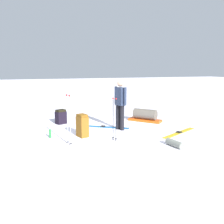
% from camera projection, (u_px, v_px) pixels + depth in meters
% --- Properties ---
extents(ground_plane, '(80.00, 80.00, 0.00)m').
position_uv_depth(ground_plane, '(112.00, 133.00, 7.82)').
color(ground_plane, white).
extents(skier_standing, '(0.54, 0.32, 1.70)m').
position_uv_depth(skier_standing, '(120.00, 102.00, 8.09)').
color(skier_standing, black).
rests_on(skier_standing, ground_plane).
extents(ski_pair_near, '(1.18, 1.67, 0.05)m').
position_uv_depth(ski_pair_near, '(103.00, 127.00, 8.59)').
color(ski_pair_near, '#1E5D9D').
rests_on(ski_pair_near, ground_plane).
extents(ski_pair_far, '(0.92, 1.68, 0.05)m').
position_uv_depth(ski_pair_far, '(179.00, 133.00, 7.81)').
color(ski_pair_far, gold).
rests_on(ski_pair_far, ground_plane).
extents(backpack_large_dark, '(0.40, 0.45, 0.55)m').
position_uv_depth(backpack_large_dark, '(61.00, 117.00, 9.08)').
color(backpack_large_dark, black).
rests_on(backpack_large_dark, ground_plane).
extents(backpack_bright, '(0.42, 0.35, 0.70)m').
position_uv_depth(backpack_bright, '(82.00, 126.00, 7.36)').
color(backpack_bright, brown).
rests_on(backpack_bright, ground_plane).
extents(ski_poles_planted_near, '(0.20, 0.11, 1.26)m').
position_uv_depth(ski_poles_planted_near, '(115.00, 117.00, 6.92)').
color(ski_poles_planted_near, black).
rests_on(ski_poles_planted_near, ground_plane).
extents(ski_poles_planted_far, '(0.23, 0.12, 1.40)m').
position_uv_depth(ski_poles_planted_far, '(69.00, 117.00, 6.50)').
color(ski_poles_planted_far, '#AFB9C9').
rests_on(ski_poles_planted_far, ground_plane).
extents(gear_sled, '(1.28, 1.18, 0.49)m').
position_uv_depth(gear_sled, '(145.00, 116.00, 9.51)').
color(gear_sled, '#E45113').
rests_on(gear_sled, ground_plane).
extents(sleeping_mat_rolled, '(0.57, 0.26, 0.18)m').
position_uv_depth(sleeping_mat_rolled, '(175.00, 143.00, 6.46)').
color(sleeping_mat_rolled, gray).
rests_on(sleeping_mat_rolled, ground_plane).
extents(thermos_bottle, '(0.07, 0.07, 0.26)m').
position_uv_depth(thermos_bottle, '(50.00, 134.00, 7.27)').
color(thermos_bottle, '#277C3A').
rests_on(thermos_bottle, ground_plane).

